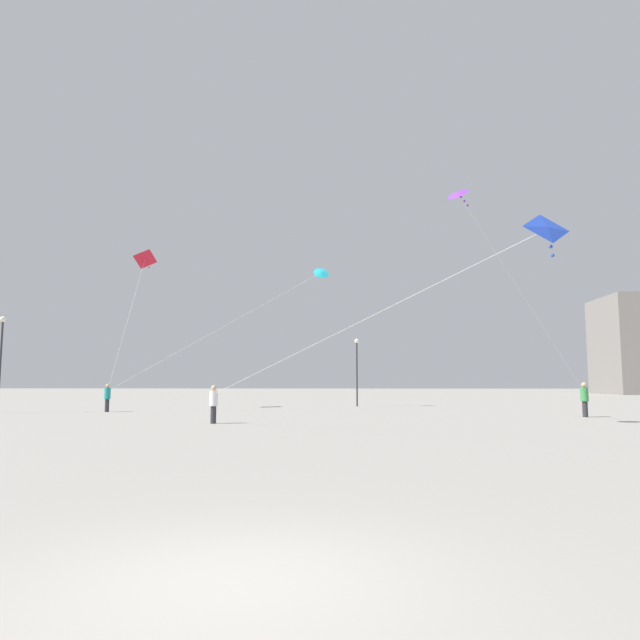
% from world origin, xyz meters
% --- Properties ---
extents(ground_plane, '(300.00, 300.00, 0.00)m').
position_xyz_m(ground_plane, '(0.00, 0.00, 0.00)').
color(ground_plane, gray).
extents(person_in_green, '(0.40, 0.40, 1.83)m').
position_xyz_m(person_in_green, '(13.91, 25.66, 1.00)').
color(person_in_green, '#2D2D33').
rests_on(person_in_green, ground_plane).
extents(person_in_white, '(0.37, 0.37, 1.71)m').
position_xyz_m(person_in_white, '(-4.75, 20.26, 0.94)').
color(person_in_white, '#2D2D33').
rests_on(person_in_white, ground_plane).
extents(person_in_teal, '(0.38, 0.38, 1.73)m').
position_xyz_m(person_in_teal, '(-13.57, 29.84, 0.95)').
color(person_in_teal, '#2D2D33').
rests_on(person_in_teal, ground_plane).
extents(kite_cyan_diamond, '(13.75, 7.41, 9.20)m').
position_xyz_m(kite_cyan_diamond, '(-0.64, 36.61, 9.91)').
color(kite_cyan_diamond, '#1EB2C6').
extents(kite_crimson_delta, '(1.26, 5.11, 9.76)m').
position_xyz_m(kite_crimson_delta, '(-13.00, 34.00, 10.44)').
color(kite_crimson_delta, red).
extents(kite_violet_diamond, '(8.41, 7.21, 9.16)m').
position_xyz_m(kite_violet_diamond, '(6.27, 19.18, 9.97)').
color(kite_violet_diamond, purple).
extents(kite_cobalt_delta, '(11.77, 11.28, 4.91)m').
position_xyz_m(kite_cobalt_delta, '(6.01, 9.79, 5.67)').
color(kite_cobalt_delta, blue).
extents(lamppost_east, '(0.36, 0.36, 5.82)m').
position_xyz_m(lamppost_east, '(-19.53, 28.23, 3.82)').
color(lamppost_east, '#2D2D30').
rests_on(lamppost_east, ground_plane).
extents(lamppost_west, '(0.36, 0.36, 5.15)m').
position_xyz_m(lamppost_west, '(2.17, 38.52, 3.44)').
color(lamppost_west, '#2D2D30').
rests_on(lamppost_west, ground_plane).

